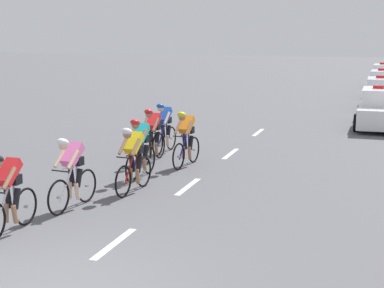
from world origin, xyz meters
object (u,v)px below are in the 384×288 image
(cyclist_lead, at_px, (8,192))
(cyclist_third, at_px, (133,158))
(police_car_second, at_px, (384,95))
(police_car_nearest, at_px, (383,109))
(cyclist_seventh, at_px, (153,134))
(cyclist_fifth, at_px, (186,138))
(cyclist_second, at_px, (72,172))
(cyclist_sixth, at_px, (164,127))
(cyclist_fourth, at_px, (140,147))

(cyclist_lead, distance_m, cyclist_third, 3.43)
(police_car_second, bearing_deg, police_car_nearest, -90.00)
(cyclist_seventh, bearing_deg, cyclist_third, -75.98)
(cyclist_fifth, distance_m, police_car_second, 14.83)
(cyclist_seventh, bearing_deg, cyclist_fifth, -12.69)
(police_car_second, bearing_deg, cyclist_second, -107.96)
(cyclist_second, distance_m, cyclist_sixth, 5.92)
(cyclist_lead, xyz_separation_m, police_car_second, (6.27, 20.11, -0.11))
(cyclist_lead, xyz_separation_m, cyclist_second, (0.31, 1.73, 0.00))
(cyclist_third, distance_m, cyclist_fifth, 2.88)
(cyclist_second, xyz_separation_m, cyclist_seventh, (-0.10, 4.66, 0.00))
(cyclist_sixth, bearing_deg, police_car_nearest, 49.11)
(cyclist_fifth, bearing_deg, cyclist_third, -95.75)
(cyclist_fourth, distance_m, cyclist_fifth, 1.73)
(cyclist_fourth, bearing_deg, cyclist_fifth, 67.82)
(cyclist_third, bearing_deg, cyclist_seventh, 104.02)
(cyclist_fourth, xyz_separation_m, cyclist_sixth, (-0.54, 3.10, 0.00))
(cyclist_lead, height_order, cyclist_second, same)
(police_car_second, bearing_deg, cyclist_fourth, -109.94)
(cyclist_lead, relative_size, police_car_nearest, 0.39)
(cyclist_third, bearing_deg, cyclist_sixth, 101.77)
(cyclist_seventh, bearing_deg, cyclist_second, -88.83)
(cyclist_lead, height_order, cyclist_third, same)
(cyclist_second, bearing_deg, cyclist_sixth, 92.21)
(cyclist_seventh, bearing_deg, police_car_nearest, 54.21)
(cyclist_second, relative_size, cyclist_fifth, 1.00)
(cyclist_lead, xyz_separation_m, cyclist_sixth, (0.08, 7.64, 0.00))
(cyclist_lead, height_order, cyclist_fifth, same)
(cyclist_seventh, bearing_deg, cyclist_sixth, 96.04)
(cyclist_seventh, bearing_deg, police_car_second, 66.19)
(cyclist_sixth, relative_size, cyclist_seventh, 1.00)
(cyclist_lead, xyz_separation_m, cyclist_seventh, (0.21, 6.39, 0.00))
(cyclist_third, height_order, police_car_nearest, police_car_nearest)
(cyclist_third, relative_size, cyclist_fifth, 1.00)
(cyclist_fifth, bearing_deg, police_car_second, 70.33)
(cyclist_seventh, height_order, police_car_nearest, police_car_nearest)
(cyclist_second, xyz_separation_m, police_car_nearest, (5.96, 13.06, -0.11))
(cyclist_seventh, distance_m, police_car_second, 15.00)
(cyclist_sixth, relative_size, police_car_nearest, 0.39)
(cyclist_fourth, relative_size, cyclist_seventh, 1.00)
(cyclist_lead, bearing_deg, cyclist_sixth, 89.41)
(cyclist_second, distance_m, police_car_nearest, 14.36)
(cyclist_fourth, bearing_deg, cyclist_lead, -97.79)
(cyclist_lead, relative_size, cyclist_sixth, 1.00)
(cyclist_fourth, relative_size, police_car_nearest, 0.39)
(cyclist_lead, distance_m, police_car_nearest, 16.06)
(cyclist_lead, height_order, cyclist_seventh, same)
(cyclist_third, bearing_deg, cyclist_lead, -106.72)
(cyclist_fifth, xyz_separation_m, cyclist_sixth, (-1.20, 1.49, 0.00))
(cyclist_seventh, bearing_deg, cyclist_fourth, -77.46)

